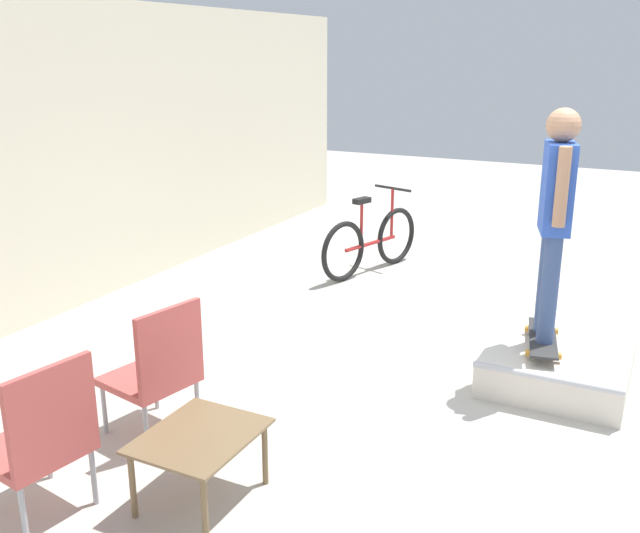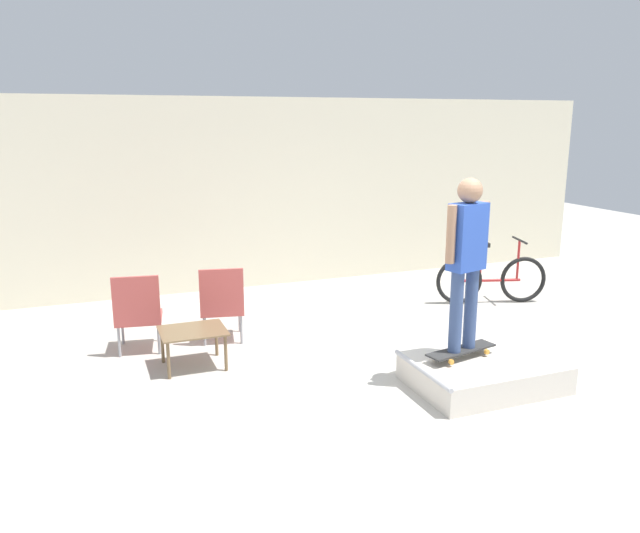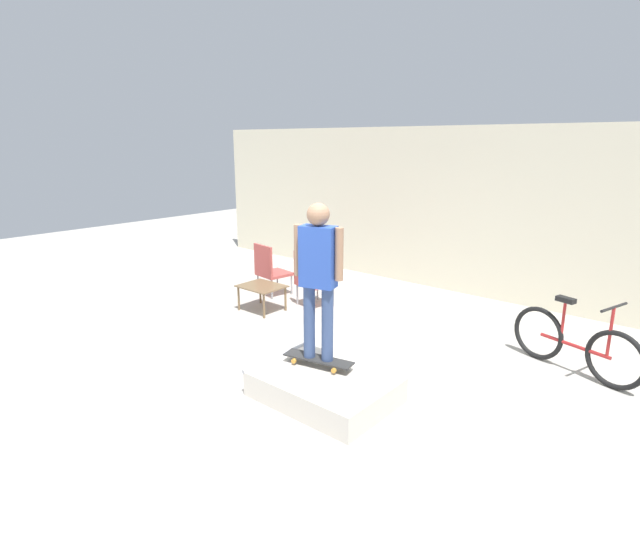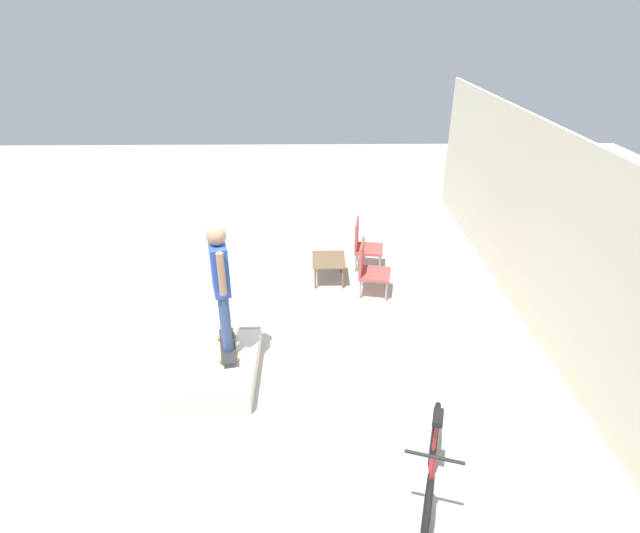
% 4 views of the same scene
% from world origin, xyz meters
% --- Properties ---
extents(ground_plane, '(24.00, 24.00, 0.00)m').
position_xyz_m(ground_plane, '(0.00, 0.00, 0.00)').
color(ground_plane, '#B7B2A8').
extents(house_wall_back, '(12.00, 0.06, 3.00)m').
position_xyz_m(house_wall_back, '(0.00, 4.26, 1.50)').
color(house_wall_back, beige).
rests_on(house_wall_back, ground_plane).
extents(skate_ramp_box, '(1.48, 1.04, 0.31)m').
position_xyz_m(skate_ramp_box, '(0.88, -0.41, 0.14)').
color(skate_ramp_box, silver).
rests_on(skate_ramp_box, ground_plane).
extents(skateboard_on_ramp, '(0.84, 0.37, 0.07)m').
position_xyz_m(skateboard_on_ramp, '(0.69, -0.28, 0.37)').
color(skateboard_on_ramp, '#2D2D2D').
rests_on(skateboard_on_ramp, skate_ramp_box).
extents(person_skater, '(0.55, 0.29, 1.74)m').
position_xyz_m(person_skater, '(0.69, -0.28, 1.40)').
color(person_skater, '#384C7A').
rests_on(person_skater, skateboard_on_ramp).
extents(coffee_table, '(0.71, 0.59, 0.43)m').
position_xyz_m(coffee_table, '(-1.78, 1.17, 0.37)').
color(coffee_table, brown).
rests_on(coffee_table, ground_plane).
extents(patio_chair_left, '(0.59, 0.59, 0.95)m').
position_xyz_m(patio_chair_left, '(-2.29, 1.84, 0.50)').
color(patio_chair_left, '#99999E').
rests_on(patio_chair_left, ground_plane).
extents(patio_chair_right, '(0.61, 0.61, 0.95)m').
position_xyz_m(patio_chair_right, '(-1.31, 1.84, 0.50)').
color(patio_chair_right, '#99999E').
rests_on(patio_chair_right, ground_plane).
extents(bicycle, '(1.61, 0.63, 0.96)m').
position_xyz_m(bicycle, '(2.76, 2.04, 0.37)').
color(bicycle, black).
rests_on(bicycle, ground_plane).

